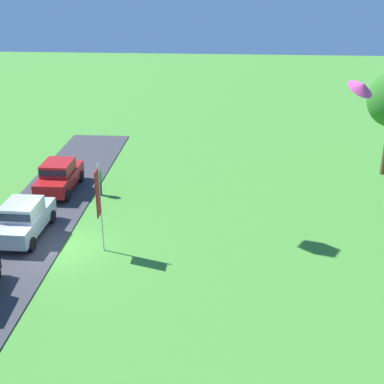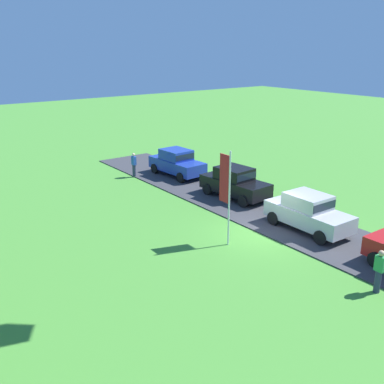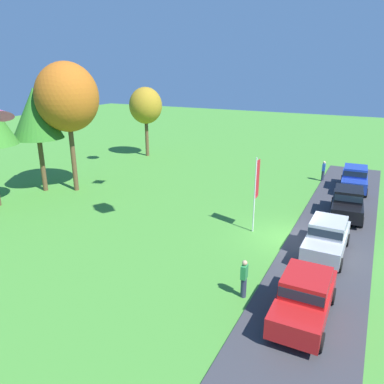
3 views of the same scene
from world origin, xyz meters
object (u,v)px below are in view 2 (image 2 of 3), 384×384
at_px(car_sedan_near_entrance, 177,162).
at_px(flag_banner, 226,185).
at_px(person_watching_sky, 134,165).
at_px(person_beside_suv, 379,271).
at_px(car_sedan_mid_row, 235,182).
at_px(car_sedan_far_end, 308,211).

distance_m(car_sedan_near_entrance, flag_banner, 11.69).
xyz_separation_m(person_watching_sky, person_beside_suv, (-18.93, 0.42, 0.00)).
distance_m(car_sedan_mid_row, person_watching_sky, 8.04).
bearing_deg(car_sedan_mid_row, flag_banner, 134.41).
distance_m(person_watching_sky, flag_banner, 12.52).
bearing_deg(person_beside_suv, car_sedan_far_end, -25.07).
bearing_deg(flag_banner, car_sedan_far_end, -107.56).
bearing_deg(car_sedan_mid_row, car_sedan_near_entrance, 0.35).
xyz_separation_m(person_watching_sky, flag_banner, (-12.19, 2.10, 1.93)).
xyz_separation_m(car_sedan_mid_row, flag_banner, (-4.56, 4.66, 1.77)).
relative_size(car_sedan_far_end, person_beside_suv, 2.59).
relative_size(person_watching_sky, flag_banner, 0.39).
relative_size(car_sedan_mid_row, person_watching_sky, 2.64).
xyz_separation_m(car_sedan_near_entrance, flag_banner, (-10.59, 4.62, 1.77)).
distance_m(car_sedan_near_entrance, person_watching_sky, 2.99).
bearing_deg(car_sedan_near_entrance, flag_banner, 156.43).
height_order(car_sedan_far_end, flag_banner, flag_banner).
height_order(car_sedan_far_end, car_sedan_mid_row, same).
relative_size(car_sedan_far_end, car_sedan_near_entrance, 0.98).
bearing_deg(person_beside_suv, car_sedan_mid_row, -14.74).
height_order(person_watching_sky, flag_banner, flag_banner).
height_order(car_sedan_mid_row, person_watching_sky, car_sedan_mid_row).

